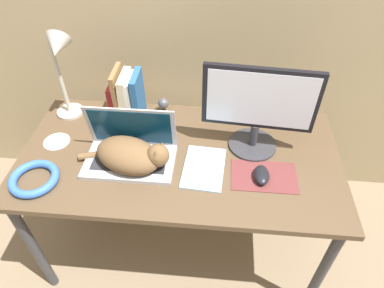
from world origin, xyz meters
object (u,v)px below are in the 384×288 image
(laptop, at_px, (130,151))
(webcam, at_px, (163,104))
(book_row, at_px, (127,97))
(external_monitor, at_px, (258,108))
(notepad, at_px, (204,168))
(cd_disc, at_px, (57,141))
(desk_lamp, at_px, (60,62))
(cable_coil, at_px, (34,179))
(cat, at_px, (131,155))
(computer_mouse, at_px, (262,175))

(laptop, xyz_separation_m, webcam, (0.09, 0.34, 0.00))
(laptop, height_order, book_row, book_row)
(laptop, height_order, external_monitor, external_monitor)
(notepad, xyz_separation_m, cd_disc, (-0.69, 0.11, -0.00))
(desk_lamp, relative_size, cable_coil, 2.27)
(book_row, height_order, cable_coil, book_row)
(cat, distance_m, webcam, 0.40)
(cat, xyz_separation_m, computer_mouse, (0.54, -0.02, -0.05))
(book_row, xyz_separation_m, desk_lamp, (-0.27, -0.03, 0.19))
(computer_mouse, relative_size, notepad, 0.41)
(computer_mouse, xyz_separation_m, notepad, (-0.24, 0.04, -0.02))
(laptop, relative_size, cable_coil, 1.90)
(computer_mouse, relative_size, cd_disc, 0.88)
(desk_lamp, distance_m, webcam, 0.51)
(laptop, xyz_separation_m, cd_disc, (-0.37, 0.08, -0.05))
(computer_mouse, bearing_deg, cat, 177.84)
(external_monitor, distance_m, webcam, 0.51)
(cd_disc, bearing_deg, laptop, -11.70)
(cable_coil, height_order, notepad, cable_coil)
(cat, xyz_separation_m, cd_disc, (-0.38, 0.12, -0.07))
(cat, bearing_deg, notepad, 2.74)
(laptop, bearing_deg, webcam, 75.07)
(notepad, bearing_deg, cable_coil, -169.06)
(laptop, bearing_deg, computer_mouse, -6.80)
(external_monitor, bearing_deg, desk_lamp, 171.34)
(computer_mouse, distance_m, cable_coil, 0.93)
(laptop, xyz_separation_m, cable_coil, (-0.37, -0.16, -0.03))
(computer_mouse, distance_m, book_row, 0.73)
(notepad, bearing_deg, cd_disc, 171.08)
(external_monitor, height_order, cable_coil, external_monitor)
(laptop, xyz_separation_m, cat, (0.02, -0.05, 0.02))
(cat, xyz_separation_m, desk_lamp, (-0.36, 0.31, 0.24))
(webcam, bearing_deg, cat, -101.10)
(computer_mouse, height_order, cable_coil, computer_mouse)
(book_row, bearing_deg, webcam, 16.50)
(external_monitor, relative_size, desk_lamp, 1.03)
(cat, distance_m, book_row, 0.35)
(computer_mouse, xyz_separation_m, desk_lamp, (-0.90, 0.33, 0.29))
(external_monitor, relative_size, book_row, 1.81)
(cat, height_order, computer_mouse, cat)
(webcam, bearing_deg, cable_coil, -132.08)
(desk_lamp, height_order, webcam, desk_lamp)
(laptop, relative_size, notepad, 1.48)
(external_monitor, xyz_separation_m, book_row, (-0.60, 0.16, -0.10))
(cat, bearing_deg, book_row, 104.90)
(laptop, bearing_deg, cd_disc, 168.30)
(laptop, relative_size, cat, 0.94)
(external_monitor, bearing_deg, book_row, 164.87)
(notepad, bearing_deg, cat, -177.26)
(cd_disc, bearing_deg, cat, -17.69)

